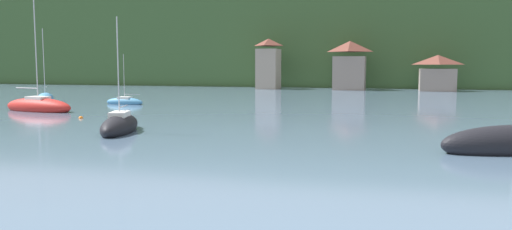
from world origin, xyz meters
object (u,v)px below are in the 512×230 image
(shore_building_westcentral, at_px, (350,66))
(shore_building_west, at_px, (268,64))
(shore_building_central, at_px, (437,73))
(sailboat_far_5, at_px, (45,98))
(sailboat_mid_2, at_px, (120,126))
(sailboat_far_3, at_px, (125,102))
(sailboat_far_4, at_px, (38,106))
(mooring_buoy_near, at_px, (81,118))

(shore_building_westcentral, bearing_deg, shore_building_west, -178.74)
(shore_building_central, height_order, sailboat_far_5, sailboat_far_5)
(shore_building_westcentral, distance_m, shore_building_central, 14.71)
(sailboat_mid_2, xyz_separation_m, sailboat_far_3, (-11.65, 21.14, -0.14))
(sailboat_far_4, bearing_deg, shore_building_westcentral, 72.74)
(shore_building_westcentral, bearing_deg, mooring_buoy_near, -108.38)
(sailboat_mid_2, relative_size, sailboat_far_3, 1.37)
(shore_building_west, distance_m, mooring_buoy_near, 53.67)
(shore_building_west, relative_size, shore_building_westcentral, 1.07)
(shore_building_west, xyz_separation_m, sailboat_mid_2, (4.34, -60.11, -4.02))
(shore_building_west, height_order, shore_building_westcentral, shore_building_west)
(sailboat_mid_2, distance_m, sailboat_far_5, 32.65)
(shore_building_westcentral, height_order, sailboat_far_5, sailboat_far_5)
(sailboat_mid_2, distance_m, sailboat_far_3, 24.14)
(shore_building_west, height_order, mooring_buoy_near, shore_building_west)
(sailboat_far_4, relative_size, mooring_buoy_near, 32.25)
(shore_building_central, height_order, sailboat_mid_2, sailboat_mid_2)
(shore_building_west, relative_size, sailboat_far_5, 0.99)
(sailboat_far_3, height_order, sailboat_far_4, sailboat_far_4)
(sailboat_far_4, bearing_deg, shore_building_west, 87.62)
(shore_building_west, xyz_separation_m, sailboat_far_4, (-11.10, -48.68, -3.98))
(shore_building_west, distance_m, sailboat_mid_2, 60.40)
(shore_building_central, relative_size, sailboat_far_5, 0.66)
(shore_building_west, bearing_deg, mooring_buoy_near, -93.43)
(shore_building_west, height_order, shore_building_central, shore_building_west)
(sailboat_far_3, bearing_deg, shore_building_central, -130.42)
(sailboat_far_5, xyz_separation_m, mooring_buoy_near, (15.87, -16.05, -0.33))
(shore_building_central, relative_size, sailboat_far_3, 1.02)
(sailboat_far_3, relative_size, sailboat_far_5, 0.64)
(sailboat_mid_2, height_order, mooring_buoy_near, sailboat_mid_2)
(sailboat_mid_2, xyz_separation_m, mooring_buoy_near, (-7.54, 6.72, -0.41))
(shore_building_westcentral, distance_m, sailboat_far_3, 45.19)
(mooring_buoy_near, bearing_deg, sailboat_mid_2, -41.68)
(shore_building_westcentral, bearing_deg, sailboat_far_3, -119.19)
(shore_building_west, relative_size, shore_building_central, 1.51)
(sailboat_far_4, bearing_deg, shore_building_central, 60.71)
(sailboat_far_5, bearing_deg, shore_building_central, 94.85)
(sailboat_far_4, bearing_deg, sailboat_mid_2, -26.06)
(shore_building_west, xyz_separation_m, shore_building_westcentral, (14.65, 0.32, -0.28))
(sailboat_far_4, relative_size, sailboat_far_5, 1.33)
(mooring_buoy_near, bearing_deg, shore_building_central, 58.63)
(shore_building_west, distance_m, sailboat_far_5, 42.13)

